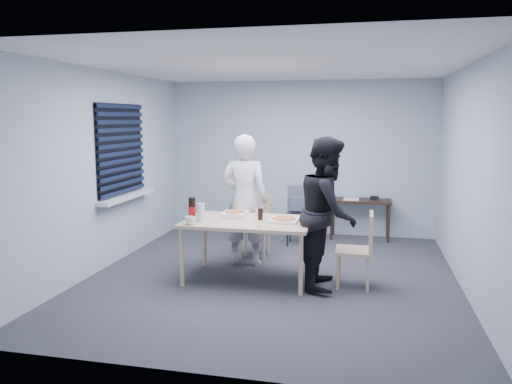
% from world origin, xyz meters
% --- Properties ---
extents(room, '(5.00, 5.00, 5.00)m').
position_xyz_m(room, '(-2.20, 0.40, 1.44)').
color(room, '#2E2F33').
rests_on(room, ground).
extents(dining_table, '(1.53, 0.97, 0.75)m').
position_xyz_m(dining_table, '(-0.27, -0.17, 0.69)').
color(dining_table, '#D6B391').
rests_on(dining_table, ground).
extents(chair_far, '(0.42, 0.42, 0.89)m').
position_xyz_m(chair_far, '(-0.43, 0.94, 0.51)').
color(chair_far, '#D6B391').
rests_on(chair_far, ground).
extents(chair_right, '(0.42, 0.42, 0.89)m').
position_xyz_m(chair_right, '(1.08, -0.15, 0.51)').
color(chair_right, '#D6B391').
rests_on(chair_right, ground).
extents(person_white, '(0.65, 0.42, 1.77)m').
position_xyz_m(person_white, '(-0.48, 0.49, 0.89)').
color(person_white, silver).
rests_on(person_white, ground).
extents(person_black, '(0.47, 0.86, 1.77)m').
position_xyz_m(person_black, '(0.69, -0.20, 0.89)').
color(person_black, black).
rests_on(person_black, ground).
extents(side_table, '(0.98, 0.44, 0.66)m').
position_xyz_m(side_table, '(1.03, 2.28, 0.58)').
color(side_table, '#2F2217').
rests_on(side_table, ground).
extents(stool, '(0.36, 0.36, 0.50)m').
position_xyz_m(stool, '(0.09, 1.67, 0.39)').
color(stool, black).
rests_on(stool, ground).
extents(backpack, '(0.31, 0.23, 0.43)m').
position_xyz_m(backpack, '(0.09, 1.65, 0.71)').
color(backpack, slate).
rests_on(backpack, stool).
extents(pizza_box_a, '(0.30, 0.30, 0.07)m').
position_xyz_m(pizza_box_a, '(-0.48, -0.01, 0.78)').
color(pizza_box_a, white).
rests_on(pizza_box_a, dining_table).
extents(pizza_box_b, '(0.33, 0.33, 0.05)m').
position_xyz_m(pizza_box_b, '(0.17, -0.17, 0.77)').
color(pizza_box_b, white).
rests_on(pizza_box_b, dining_table).
extents(mug_a, '(0.17, 0.17, 0.10)m').
position_xyz_m(mug_a, '(-0.88, -0.55, 0.79)').
color(mug_a, white).
rests_on(mug_a, dining_table).
extents(mug_b, '(0.10, 0.10, 0.09)m').
position_xyz_m(mug_b, '(-0.20, 0.11, 0.79)').
color(mug_b, white).
rests_on(mug_b, dining_table).
extents(cola_glass, '(0.08, 0.08, 0.14)m').
position_xyz_m(cola_glass, '(-0.14, -0.11, 0.82)').
color(cola_glass, black).
rests_on(cola_glass, dining_table).
extents(soda_bottle, '(0.09, 0.09, 0.28)m').
position_xyz_m(soda_bottle, '(-0.94, -0.32, 0.88)').
color(soda_bottle, black).
rests_on(soda_bottle, dining_table).
extents(plastic_cups, '(0.12, 0.12, 0.22)m').
position_xyz_m(plastic_cups, '(-0.81, -0.36, 0.86)').
color(plastic_cups, silver).
rests_on(plastic_cups, dining_table).
extents(rubber_band, '(0.07, 0.07, 0.00)m').
position_xyz_m(rubber_band, '(-0.07, -0.49, 0.75)').
color(rubber_band, red).
rests_on(rubber_band, dining_table).
extents(papers, '(0.33, 0.39, 0.01)m').
position_xyz_m(papers, '(0.88, 2.27, 0.66)').
color(papers, white).
rests_on(papers, side_table).
extents(black_box, '(0.16, 0.13, 0.06)m').
position_xyz_m(black_box, '(1.25, 2.30, 0.69)').
color(black_box, black).
rests_on(black_box, side_table).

